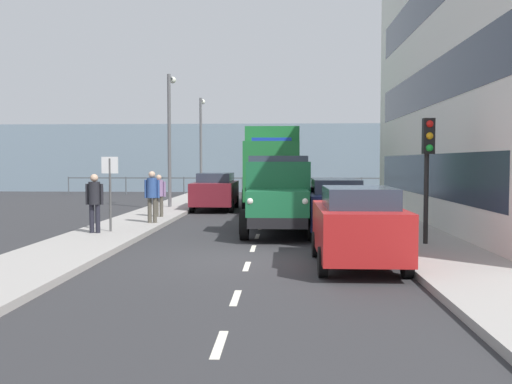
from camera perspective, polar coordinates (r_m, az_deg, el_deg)
ground_plane at (r=21.03m, az=0.60°, el=-3.11°), size 80.00×80.00×0.00m
sidewalk_left at (r=21.33m, az=12.72°, el=-2.90°), size 2.31×36.91×0.15m
sidewalk_right at (r=21.66m, az=-11.33°, el=-2.79°), size 2.31×36.91×0.15m
road_centreline_markings at (r=19.94m, az=0.48°, el=-3.44°), size 0.12×32.30×0.01m
sea_horizon at (r=42.36m, az=1.70°, el=3.39°), size 80.00×0.80×5.00m
seawall_railing at (r=38.78m, az=1.60°, el=1.08°), size 28.08×0.08×1.20m
truck_vintage_green at (r=17.73m, az=2.23°, el=-0.45°), size 2.17×5.64×2.43m
lorry_cargo_green at (r=28.18m, az=1.68°, el=2.69°), size 2.58×8.20×3.87m
car_red_kerbside_near at (r=12.51m, az=10.03°, el=-3.28°), size 1.81×3.83×1.72m
car_navy_kerbside_1 at (r=17.92m, az=7.83°, el=-1.34°), size 1.77×4.29×1.72m
car_maroon_oppositeside_0 at (r=26.68m, az=-4.05°, el=0.13°), size 1.92×4.39×1.72m
pedestrian_strolling at (r=17.57m, az=-15.74°, el=-0.60°), size 0.53×0.34×1.74m
pedestrian_couple_a at (r=20.03m, az=-10.28°, el=-0.03°), size 0.53×0.34×1.77m
pedestrian_in_dark_coat at (r=22.16m, az=-9.61°, el=-0.01°), size 0.53×0.34×1.60m
traffic_light_near at (r=15.21m, az=16.68°, el=3.72°), size 0.28×0.41×3.20m
lamp_post_promenade at (r=27.14m, az=-8.54°, el=6.33°), size 0.32×1.14×6.13m
lamp_post_far at (r=36.53m, az=-5.46°, el=5.47°), size 0.32×1.14×6.08m
street_sign at (r=17.83m, az=-14.29°, el=1.10°), size 0.50×0.07×2.25m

